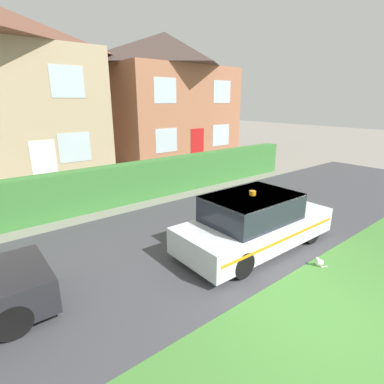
# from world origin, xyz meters

# --- Properties ---
(ground_plane) EXTENTS (80.00, 80.00, 0.00)m
(ground_plane) POSITION_xyz_m (0.00, 0.00, 0.00)
(ground_plane) COLOR gray
(road_strip) EXTENTS (28.00, 5.69, 0.01)m
(road_strip) POSITION_xyz_m (0.00, 3.99, 0.01)
(road_strip) COLOR #424247
(road_strip) RESTS_ON ground
(lawn_verge) EXTENTS (28.00, 2.60, 0.01)m
(lawn_verge) POSITION_xyz_m (0.00, -0.15, 0.00)
(lawn_verge) COLOR #478438
(lawn_verge) RESTS_ON ground
(garden_hedge) EXTENTS (15.48, 0.59, 1.46)m
(garden_hedge) POSITION_xyz_m (1.21, 7.85, 0.73)
(garden_hedge) COLOR #3D7F38
(garden_hedge) RESTS_ON ground
(police_car) EXTENTS (4.36, 1.81, 1.56)m
(police_car) POSITION_xyz_m (1.14, 2.49, 0.70)
(police_car) COLOR black
(police_car) RESTS_ON road_strip
(cat) EXTENTS (0.24, 0.24, 0.25)m
(cat) POSITION_xyz_m (1.60, 0.91, 0.10)
(cat) COLOR silver
(cat) RESTS_ON ground
(house_right) EXTENTS (7.91, 6.25, 7.66)m
(house_right) POSITION_xyz_m (6.82, 14.72, 3.90)
(house_right) COLOR #A86B4C
(house_right) RESTS_ON ground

